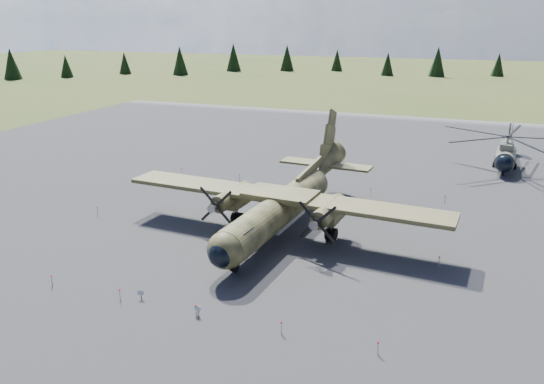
% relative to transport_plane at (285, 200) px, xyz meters
% --- Properties ---
extents(ground, '(500.00, 500.00, 0.00)m').
position_rel_transport_plane_xyz_m(ground, '(-2.43, -3.02, -2.90)').
color(ground, brown).
rests_on(ground, ground).
extents(apron, '(120.00, 120.00, 0.04)m').
position_rel_transport_plane_xyz_m(apron, '(-2.43, 6.98, -2.90)').
color(apron, slate).
rests_on(apron, ground).
extents(transport_plane, '(30.70, 27.84, 10.11)m').
position_rel_transport_plane_xyz_m(transport_plane, '(0.00, 0.00, 0.00)').
color(transport_plane, '#3A3D21').
rests_on(transport_plane, ground).
extents(helicopter_near, '(19.63, 22.24, 4.66)m').
position_rel_transport_plane_xyz_m(helicopter_near, '(19.99, 29.75, 0.40)').
color(helicopter_near, slate).
rests_on(helicopter_near, ground).
extents(info_placard_left, '(0.45, 0.28, 0.66)m').
position_rel_transport_plane_xyz_m(info_placard_left, '(-5.12, -15.91, -2.47)').
color(info_placard_left, gray).
rests_on(info_placard_left, ground).
extents(info_placard_right, '(0.51, 0.32, 0.75)m').
position_rel_transport_plane_xyz_m(info_placard_right, '(-0.32, -16.49, -2.41)').
color(info_placard_right, gray).
rests_on(info_placard_right, ground).
extents(barrier_fence, '(33.12, 29.62, 0.85)m').
position_rel_transport_plane_xyz_m(barrier_fence, '(-2.89, -3.10, -2.40)').
color(barrier_fence, silver).
rests_on(barrier_fence, ground).
extents(treeline, '(336.02, 336.64, 10.90)m').
position_rel_transport_plane_xyz_m(treeline, '(0.85, -15.81, 1.98)').
color(treeline, black).
rests_on(treeline, ground).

